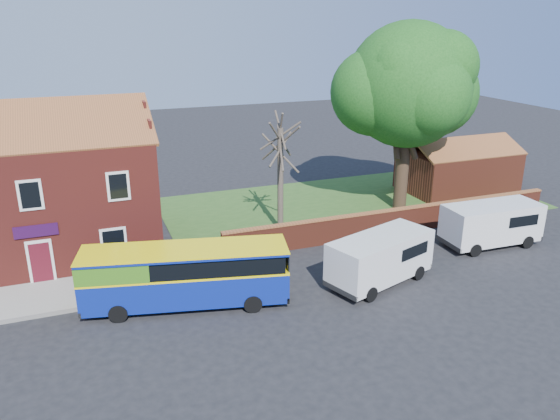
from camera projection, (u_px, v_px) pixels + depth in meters
name	position (u px, v px, depth m)	size (l,w,h in m)	color
ground	(220.00, 332.00, 22.87)	(120.00, 120.00, 0.00)	black
pavement	(43.00, 298.00, 25.57)	(18.00, 3.50, 0.12)	gray
kerb	(42.00, 315.00, 24.03)	(18.00, 0.15, 0.14)	slate
grass_strip	(350.00, 203.00, 38.67)	(26.00, 12.00, 0.04)	#426B28
shop_building	(37.00, 195.00, 29.51)	(12.30, 8.13, 10.50)	maroon
boundary_wall	(397.00, 221.00, 33.12)	(22.00, 0.38, 1.60)	maroon
outbuilding	(457.00, 170.00, 41.15)	(8.20, 5.06, 4.17)	maroon
bus	(179.00, 274.00, 24.49)	(9.46, 4.27, 2.80)	navy
van_near	(380.00, 257.00, 26.76)	(5.98, 3.87, 2.45)	silver
van_far	(492.00, 223.00, 31.18)	(5.66, 2.47, 2.46)	silver
large_tree	(407.00, 89.00, 35.23)	(10.16, 8.04, 12.39)	black
bare_tree	(280.00, 175.00, 32.54)	(2.62, 3.12, 6.99)	#4C4238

